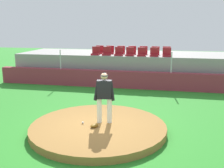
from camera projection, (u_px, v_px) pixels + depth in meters
name	position (u px, v px, depth m)	size (l,w,h in m)	color
ground_plane	(98.00, 131.00, 8.86)	(60.00, 60.00, 0.00)	#2A8226
pitchers_mound	(98.00, 128.00, 8.84)	(4.52, 4.52, 0.23)	olive
pitcher	(104.00, 94.00, 8.80)	(0.72, 0.33, 1.75)	white
baseball	(83.00, 123.00, 8.88)	(0.07, 0.07, 0.07)	white
fielding_glove	(94.00, 126.00, 8.57)	(0.30, 0.20, 0.11)	brown
brick_barrier	(127.00, 80.00, 14.86)	(15.40, 0.40, 0.96)	maroon
fence_post_left	(60.00, 59.00, 15.43)	(0.06, 0.06, 1.12)	silver
fence_post_right	(171.00, 62.00, 14.15)	(0.06, 0.06, 1.12)	silver
bleacher_platform	(133.00, 66.00, 17.26)	(14.49, 4.09, 1.71)	gray
stadium_chair_0	(96.00, 52.00, 16.03)	(0.48, 0.44, 0.50)	maroon
stadium_chair_1	(107.00, 53.00, 15.87)	(0.48, 0.44, 0.50)	maroon
stadium_chair_2	(119.00, 53.00, 15.75)	(0.48, 0.44, 0.50)	maroon
stadium_chair_3	(130.00, 53.00, 15.60)	(0.48, 0.44, 0.50)	maroon
stadium_chair_4	(142.00, 53.00, 15.44)	(0.48, 0.44, 0.50)	maroon
stadium_chair_5	(154.00, 54.00, 15.32)	(0.48, 0.44, 0.50)	maroon
stadium_chair_6	(167.00, 54.00, 15.18)	(0.48, 0.44, 0.50)	maroon
stadium_chair_7	(100.00, 51.00, 16.85)	(0.48, 0.44, 0.50)	maroon
stadium_chair_8	(110.00, 51.00, 16.72)	(0.48, 0.44, 0.50)	maroon
stadium_chair_9	(121.00, 51.00, 16.59)	(0.48, 0.44, 0.50)	maroon
stadium_chair_10	(132.00, 52.00, 16.43)	(0.48, 0.44, 0.50)	maroon
stadium_chair_11	(143.00, 52.00, 16.33)	(0.48, 0.44, 0.50)	maroon
stadium_chair_12	(155.00, 52.00, 16.15)	(0.48, 0.44, 0.50)	maroon
stadium_chair_13	(167.00, 52.00, 16.06)	(0.48, 0.44, 0.50)	maroon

